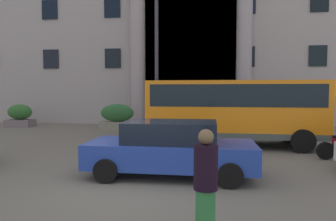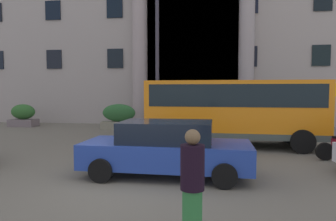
% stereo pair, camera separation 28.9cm
% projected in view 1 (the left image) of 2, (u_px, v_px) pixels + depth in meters
% --- Properties ---
extents(ground_plane, '(80.00, 64.00, 0.12)m').
position_uv_depth(ground_plane, '(139.00, 184.00, 7.63)').
color(ground_plane, '#615B50').
extents(orange_minibus, '(7.23, 2.93, 2.75)m').
position_uv_depth(orange_minibus, '(233.00, 107.00, 12.65)').
color(orange_minibus, orange).
rests_on(orange_minibus, ground_plane).
extents(bus_stop_sign, '(0.44, 0.08, 2.67)m').
position_uv_depth(bus_stop_sign, '(330.00, 106.00, 13.69)').
color(bus_stop_sign, '#979313').
rests_on(bus_stop_sign, ground_plane).
extents(hedge_planter_entrance_left, '(1.70, 0.99, 1.46)m').
position_uv_depth(hedge_planter_entrance_left, '(20.00, 116.00, 19.38)').
color(hedge_planter_entrance_left, slate).
rests_on(hedge_planter_entrance_left, ground_plane).
extents(hedge_planter_west, '(2.14, 0.73, 1.54)m').
position_uv_depth(hedge_planter_west, '(117.00, 117.00, 18.10)').
color(hedge_planter_west, gray).
rests_on(hedge_planter_west, ground_plane).
extents(hedge_planter_entrance_right, '(1.87, 0.80, 1.61)m').
position_uv_depth(hedge_planter_entrance_right, '(275.00, 118.00, 17.11)').
color(hedge_planter_entrance_right, '#645F60').
rests_on(hedge_planter_entrance_right, ground_plane).
extents(hedge_planter_far_west, '(1.91, 0.74, 1.41)m').
position_uv_depth(hedge_planter_far_west, '(199.00, 119.00, 17.43)').
color(hedge_planter_far_west, gray).
rests_on(hedge_planter_far_west, ground_plane).
extents(white_taxi_kerbside, '(4.60, 2.06, 1.50)m').
position_uv_depth(white_taxi_kerbside, '(171.00, 148.00, 8.15)').
color(white_taxi_kerbside, '#233E9B').
rests_on(white_taxi_kerbside, ground_plane).
extents(pedestrian_man_crossing, '(0.36, 0.36, 1.77)m').
position_uv_depth(pedestrian_man_crossing, '(206.00, 187.00, 4.43)').
color(pedestrian_man_crossing, '#2C7339').
rests_on(pedestrian_man_crossing, ground_plane).
extents(lamppost_plaza_centre, '(0.40, 0.40, 8.65)m').
position_uv_depth(lamppost_plaza_centre, '(157.00, 39.00, 15.15)').
color(lamppost_plaza_centre, '#32303C').
rests_on(lamppost_plaza_centre, ground_plane).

